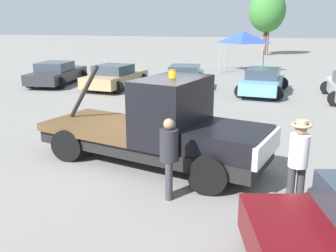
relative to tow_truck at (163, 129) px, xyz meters
The scene contains 12 objects.
ground_plane 1.06m from the tow_truck, 166.36° to the left, with size 160.00×160.00×0.00m, color gray.
tow_truck is the anchor object (origin of this frame).
person_near_truck 3.55m from the tow_truck, 23.15° to the right, with size 0.40×0.40×1.82m.
person_at_hood 1.91m from the tow_truck, 69.36° to the right, with size 0.39×0.39×1.76m.
parked_car_charcoal 14.60m from the tow_truck, 132.44° to the left, with size 2.85×5.00×1.34m.
parked_car_tan 11.99m from the tow_truck, 119.58° to the left, with size 2.82×4.66×1.34m.
parked_car_teal 11.41m from the tow_truck, 100.51° to the left, with size 2.73×4.80×1.34m.
parked_car_skyblue 11.25m from the tow_truck, 79.08° to the left, with size 2.63×4.75×1.34m.
canopy_tent_blue 19.95m from the tow_truck, 89.20° to the left, with size 3.01×3.01×2.91m.
tree_left 35.01m from the tow_truck, 87.69° to the left, with size 3.91×3.91×6.98m.
traffic_cone 5.47m from the tow_truck, 117.96° to the left, with size 0.40×0.40×0.55m.
utility_pole 34.69m from the tow_truck, 87.24° to the left, with size 2.20×0.24×8.32m.
Camera 1 is at (3.06, -8.98, 3.68)m, focal length 40.00 mm.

